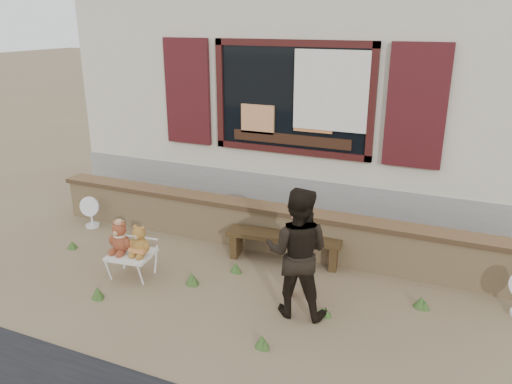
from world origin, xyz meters
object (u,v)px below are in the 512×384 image
at_px(teddy_bear_right, 140,240).
at_px(adult, 297,252).
at_px(bench, 284,242).
at_px(child, 299,254).
at_px(teddy_bear_left, 120,236).
at_px(folding_chair, 132,255).

bearing_deg(teddy_bear_right, adult, -6.17).
relative_size(bench, adult, 1.07).
bearing_deg(adult, child, -80.82).
relative_size(teddy_bear_right, child, 0.37).
height_order(teddy_bear_left, teddy_bear_right, teddy_bear_left).
height_order(bench, child, child).
relative_size(bench, teddy_bear_left, 3.66).
distance_m(teddy_bear_right, adult, 2.10).
bearing_deg(teddy_bear_left, child, 3.34).
xyz_separation_m(teddy_bear_left, child, (2.26, 0.42, 0.01)).
bearing_deg(teddy_bear_left, folding_chair, 0.00).
relative_size(bench, teddy_bear_right, 3.91).
bearing_deg(folding_chair, teddy_bear_right, 0.00).
xyz_separation_m(bench, adult, (0.57, -1.13, 0.46)).
height_order(teddy_bear_right, child, child).
bearing_deg(adult, bench, -69.99).
bearing_deg(teddy_bear_right, teddy_bear_left, -180.00).
bearing_deg(child, folding_chair, -19.51).
height_order(folding_chair, teddy_bear_left, teddy_bear_left).
bearing_deg(bench, adult, -70.54).
relative_size(teddy_bear_left, adult, 0.29).
bearing_deg(child, bench, -89.21).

